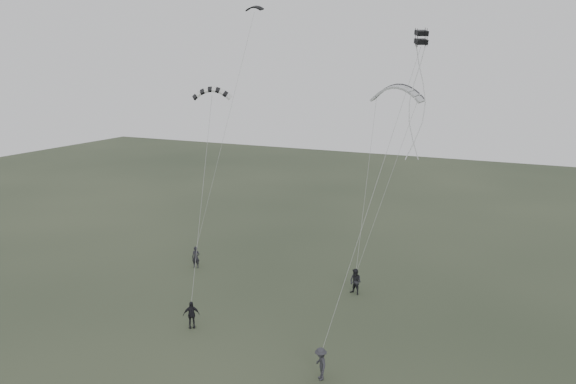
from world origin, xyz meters
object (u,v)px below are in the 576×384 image
at_px(flyer_far, 321,364).
at_px(kite_striped, 212,89).
at_px(kite_box, 421,37).
at_px(kite_pale_large, 397,87).
at_px(flyer_right, 355,282).
at_px(kite_dark_small, 254,7).
at_px(flyer_left, 196,257).
at_px(flyer_center, 191,315).

xyz_separation_m(flyer_far, kite_striped, (-12.20, 9.58, 13.24)).
bearing_deg(kite_box, kite_striped, 135.86).
bearing_deg(kite_pale_large, flyer_right, -94.15).
relative_size(kite_dark_small, kite_pale_large, 0.38).
xyz_separation_m(flyer_right, kite_striped, (-10.35, -1.63, 13.18)).
bearing_deg(flyer_left, kite_pale_large, 5.36).
xyz_separation_m(flyer_center, kite_pale_large, (8.58, 14.25, 13.39)).
relative_size(flyer_right, kite_striped, 0.70).
bearing_deg(kite_striped, flyer_center, -98.31).
relative_size(flyer_center, kite_pale_large, 0.43).
bearing_deg(kite_dark_small, flyer_center, -70.67).
bearing_deg(flyer_left, kite_striped, -40.75).
bearing_deg(kite_striped, flyer_left, 125.52).
distance_m(kite_dark_small, kite_striped, 9.57).
bearing_deg(kite_striped, kite_pale_large, 1.44).
distance_m(flyer_center, flyer_far, 9.57).
bearing_deg(flyer_center, flyer_right, 14.68).
bearing_deg(flyer_far, kite_box, 117.22).
bearing_deg(kite_box, flyer_right, 102.29).
relative_size(flyer_right, flyer_far, 1.07).
xyz_separation_m(kite_dark_small, kite_box, (15.63, -10.63, -3.07)).
bearing_deg(kite_pale_large, kite_dark_small, -175.00).
height_order(flyer_right, flyer_far, flyer_right).
height_order(flyer_left, kite_striped, kite_striped).
height_order(flyer_center, kite_dark_small, kite_dark_small).
height_order(kite_pale_large, kite_box, kite_box).
distance_m(flyer_right, kite_box, 17.67).
bearing_deg(kite_striped, flyer_right, -20.10).
height_order(flyer_left, flyer_center, flyer_left).
bearing_deg(flyer_right, flyer_left, -159.84).
bearing_deg(kite_dark_small, kite_striped, -79.55).
relative_size(flyer_right, kite_dark_small, 1.22).
bearing_deg(kite_dark_small, flyer_right, -21.00).
relative_size(flyer_far, kite_striped, 0.65).
bearing_deg(flyer_right, kite_striped, -152.12).
height_order(flyer_far, kite_box, kite_box).
bearing_deg(kite_pale_large, flyer_center, -113.27).
bearing_deg(flyer_right, kite_dark_small, 171.27).
height_order(flyer_right, kite_box, kite_box).
xyz_separation_m(flyer_left, kite_dark_small, (2.35, 5.96, 19.40)).
height_order(flyer_center, kite_box, kite_box).
distance_m(flyer_left, flyer_center, 10.53).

